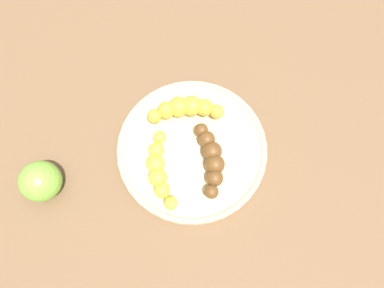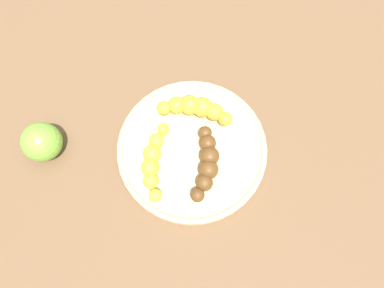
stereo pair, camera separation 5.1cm
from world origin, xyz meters
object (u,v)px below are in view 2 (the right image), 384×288
apple_green (42,142)px  banana_yellow (153,161)px  banana_overripe (207,163)px  fruit_bowl (192,149)px  banana_spotted (196,108)px

apple_green → banana_yellow: bearing=127.1°
banana_overripe → apple_green: bearing=177.8°
banana_overripe → apple_green: apple_green is taller
banana_yellow → apple_green: size_ratio=1.57×
banana_yellow → banana_overripe: (-0.06, 0.06, 0.00)m
fruit_bowl → banana_yellow: bearing=-19.1°
banana_overripe → banana_spotted: 0.10m
fruit_bowl → apple_green: (0.18, -0.18, 0.02)m
banana_overripe → banana_spotted: bearing=105.8°
banana_yellow → banana_overripe: 0.09m
banana_spotted → apple_green: size_ratio=1.66×
banana_overripe → banana_spotted: (-0.05, -0.08, 0.00)m
banana_yellow → banana_overripe: size_ratio=1.00×
fruit_bowl → banana_spotted: (-0.05, -0.04, 0.03)m
banana_yellow → banana_overripe: banana_overripe is taller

